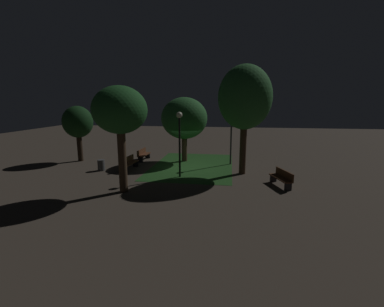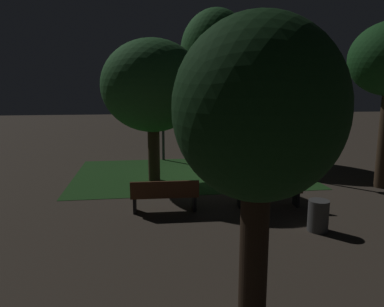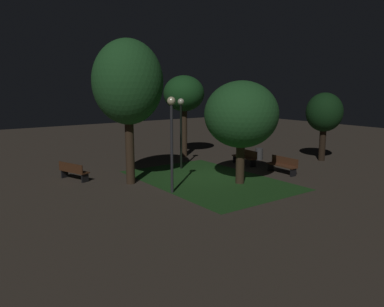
# 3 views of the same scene
# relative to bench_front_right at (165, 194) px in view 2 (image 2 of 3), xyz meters

# --- Properties ---
(ground_plane) EXTENTS (60.00, 60.00, 0.00)m
(ground_plane) POSITION_rel_bench_front_right_xyz_m (1.45, 3.71, -0.48)
(ground_plane) COLOR #473D33
(grass_lawn) EXTENTS (8.61, 5.61, 0.01)m
(grass_lawn) POSITION_rel_bench_front_right_xyz_m (1.21, 4.13, -0.48)
(grass_lawn) COLOR #23511E
(grass_lawn) RESTS_ON ground
(bench_front_right) EXTENTS (1.81, 0.54, 0.88)m
(bench_front_right) POSITION_rel_bench_front_right_xyz_m (0.00, 0.00, 0.00)
(bench_front_right) COLOR brown
(bench_front_right) RESTS_ON ground
(bench_path_side) EXTENTS (1.83, 0.62, 0.88)m
(bench_path_side) POSITION_rel_bench_front_right_xyz_m (2.89, 0.00, 0.00)
(bench_path_side) COLOR brown
(bench_path_side) RESTS_ON ground
(bench_near_trees) EXTENTS (1.86, 1.03, 0.88)m
(bench_near_trees) POSITION_rel_bench_front_right_xyz_m (5.13, 9.61, 0.00)
(bench_near_trees) COLOR #512D19
(bench_near_trees) RESTS_ON ground
(tree_lawn_side) EXTENTS (3.48, 3.48, 4.89)m
(tree_lawn_side) POSITION_rel_bench_front_right_xyz_m (-0.17, 3.28, 2.82)
(tree_lawn_side) COLOR #423021
(tree_lawn_side) RESTS_ON ground
(tree_right_canopy) EXTENTS (3.27, 3.27, 6.77)m
(tree_right_canopy) POSITION_rel_bench_front_right_xyz_m (2.88, 7.57, 4.28)
(tree_right_canopy) COLOR #423021
(tree_right_canopy) RESTS_ON ground
(tree_back_right) EXTENTS (2.23, 2.23, 4.24)m
(tree_back_right) POSITION_rel_bench_front_right_xyz_m (0.93, -4.76, 2.51)
(tree_back_right) COLOR #2D2116
(tree_back_right) RESTS_ON ground
(lamp_post_plaza_west) EXTENTS (0.36, 0.36, 4.19)m
(lamp_post_plaza_west) POSITION_rel_bench_front_right_xyz_m (0.37, 6.82, 2.40)
(lamp_post_plaza_west) COLOR #333338
(lamp_post_plaza_west) RESTS_ON ground
(lamp_post_near_wall) EXTENTS (0.36, 0.36, 3.96)m
(lamp_post_near_wall) POSITION_rel_bench_front_right_xyz_m (4.18, 3.75, 2.26)
(lamp_post_near_wall) COLOR black
(lamp_post_near_wall) RESTS_ON ground
(trash_bin) EXTENTS (0.47, 0.47, 0.74)m
(trash_bin) POSITION_rel_bench_front_right_xyz_m (3.44, -1.76, -0.11)
(trash_bin) COLOR #4C4C4C
(trash_bin) RESTS_ON ground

